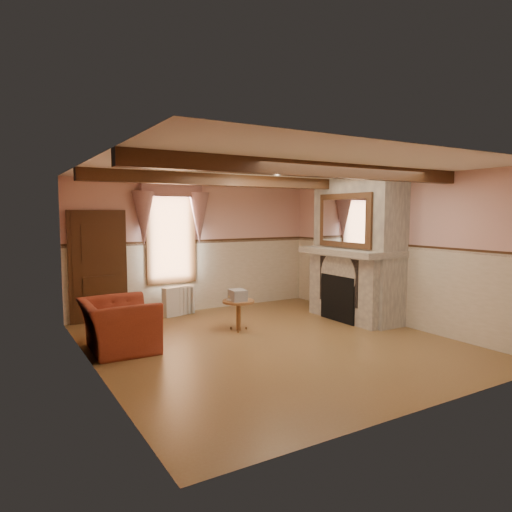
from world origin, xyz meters
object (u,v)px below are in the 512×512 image
mantel_clock (325,241)px  bowl (353,246)px  radiator (178,301)px  armchair (118,325)px  oil_lamp (341,241)px  side_table (238,315)px

mantel_clock → bowl: bearing=-90.0°
radiator → armchair: bearing=-146.2°
armchair → mantel_clock: bearing=-81.5°
radiator → oil_lamp: bearing=-46.4°
side_table → bowl: size_ratio=1.50×
bowl → mantel_clock: bearing=90.0°
armchair → oil_lamp: oil_lamp is taller
armchair → oil_lamp: size_ratio=4.33×
side_table → radiator: 1.80m
armchair → oil_lamp: (4.49, 0.06, 1.17)m
radiator → bowl: bowl is taller
armchair → radiator: bearing=-40.9°
oil_lamp → bowl: bearing=-90.0°
radiator → bowl: bearing=-51.6°
oil_lamp → side_table: bearing=178.6°
radiator → bowl: (2.81, -2.17, 1.17)m
radiator → oil_lamp: 3.56m
side_table → bowl: (2.33, -0.43, 1.19)m
armchair → radiator: (1.69, 1.85, -0.09)m
radiator → side_table: bearing=-88.5°
mantel_clock → oil_lamp: 0.50m
side_table → mantel_clock: bearing=10.8°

